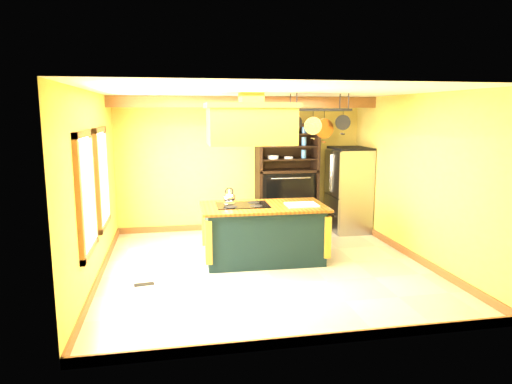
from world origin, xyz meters
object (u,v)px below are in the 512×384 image
object	(u,v)px
kitchen_island	(263,232)
refrigerator	(348,192)
range_hood	(251,123)
hutch	(286,189)
pot_rack	(319,116)

from	to	relation	value
kitchen_island	refrigerator	size ratio (longest dim) A/B	1.21
range_hood	refrigerator	size ratio (longest dim) A/B	0.85
range_hood	hutch	distance (m)	2.59
refrigerator	hutch	xyz separation A→B (m)	(-1.21, 0.36, 0.04)
range_hood	refrigerator	world-z (taller)	range_hood
kitchen_island	hutch	xyz separation A→B (m)	(0.87, 1.91, 0.39)
range_hood	hutch	bearing A→B (deg)	60.71
refrigerator	range_hood	bearing A→B (deg)	-145.86
kitchen_island	range_hood	distance (m)	1.79
hutch	refrigerator	bearing A→B (deg)	-16.70
kitchen_island	pot_rack	distance (m)	2.09
kitchen_island	pot_rack	world-z (taller)	pot_rack
range_hood	pot_rack	xyz separation A→B (m)	(1.10, 0.00, 0.11)
range_hood	refrigerator	bearing A→B (deg)	34.14
kitchen_island	hutch	size ratio (longest dim) A/B	0.93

